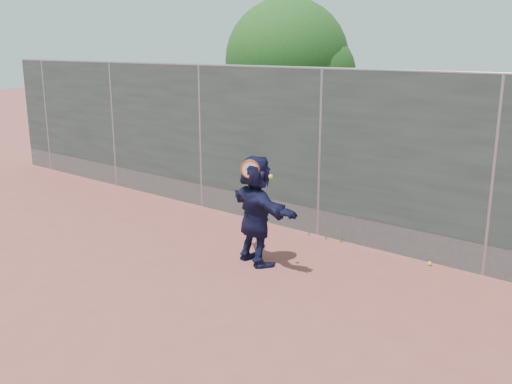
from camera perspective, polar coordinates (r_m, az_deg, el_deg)
The scene contains 7 objects.
ground at distance 8.11m, azimuth -7.90°, elevation -10.33°, with size 80.00×80.00×0.00m, color #9E4C42.
player at distance 8.94m, azimuth 0.00°, elevation -1.81°, with size 1.63×0.52×1.75m, color #131536.
ball_ground at distance 9.49m, azimuth 16.97°, elevation -6.86°, with size 0.07×0.07×0.07m, color #B7E733.
fence at distance 10.21m, azimuth 6.44°, elevation 4.20°, with size 20.00×0.06×3.03m.
swing_action at distance 8.59m, azimuth -0.40°, elevation 2.11°, with size 0.49×0.21×0.51m.
tree_left at distance 14.18m, azimuth 3.74°, elevation 12.62°, with size 3.15×3.00×4.53m.
weed_clump at distance 10.31m, azimuth 7.22°, elevation -4.03°, with size 0.68×0.07×0.30m.
Camera 1 is at (5.51, -4.91, 3.37)m, focal length 40.00 mm.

